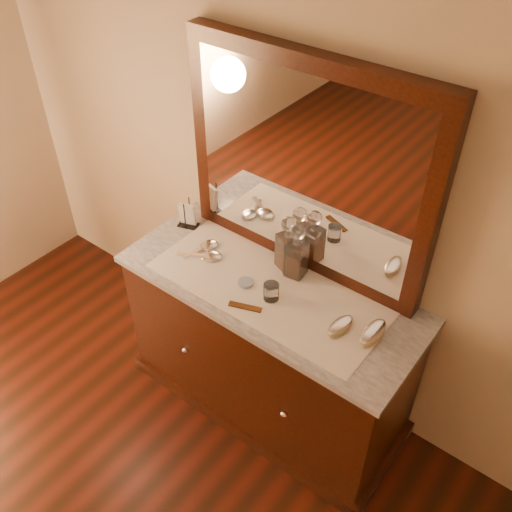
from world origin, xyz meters
name	(u,v)px	position (x,y,z in m)	size (l,w,h in m)	color
dresser_cabinet	(268,349)	(0.00, 1.96, 0.41)	(1.40, 0.55, 0.82)	black
dresser_plinth	(267,393)	(0.00, 1.96, 0.04)	(1.46, 0.59, 0.08)	black
knob_left	(185,351)	(-0.30, 1.67, 0.45)	(0.04, 0.04, 0.04)	silver
knob_right	(284,415)	(0.30, 1.67, 0.45)	(0.04, 0.04, 0.04)	silver
marble_top	(269,289)	(0.00, 1.96, 0.83)	(1.44, 0.59, 0.03)	silver
mirror_frame	(306,169)	(0.00, 2.20, 1.35)	(1.20, 0.08, 1.00)	black
mirror_glass	(301,173)	(0.00, 2.17, 1.35)	(1.06, 0.01, 0.86)	white
lace_runner	(267,289)	(0.00, 1.94, 0.85)	(1.10, 0.45, 0.00)	white
pin_dish	(246,282)	(-0.09, 1.90, 0.86)	(0.07, 0.07, 0.01)	white
comb	(245,307)	(0.00, 1.78, 0.86)	(0.15, 0.03, 0.01)	brown
napkin_rack	(188,216)	(-0.61, 2.07, 0.91)	(0.12, 0.09, 0.15)	black
decanter_left	(287,248)	(-0.02, 2.12, 0.96)	(0.11, 0.11, 0.28)	maroon
decanter_right	(296,256)	(0.05, 2.09, 0.96)	(0.09, 0.09, 0.28)	maroon
brush_near	(340,326)	(0.39, 1.92, 0.87)	(0.08, 0.15, 0.04)	tan
brush_far	(373,333)	(0.52, 1.97, 0.88)	(0.08, 0.17, 0.05)	tan
hand_mirror_outer	(206,246)	(-0.41, 1.98, 0.86)	(0.10, 0.20, 0.02)	silver
hand_mirror_inner	(207,256)	(-0.36, 1.93, 0.86)	(0.22, 0.16, 0.02)	silver
tumblers	(271,292)	(0.05, 1.90, 0.89)	(0.07, 0.07, 0.08)	white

